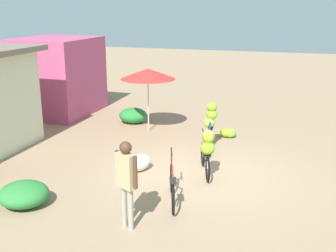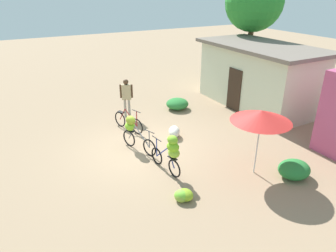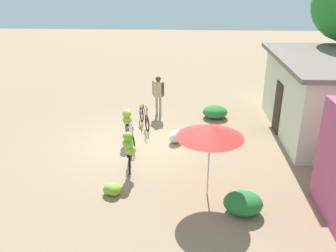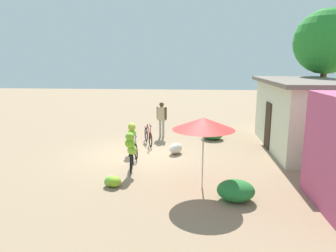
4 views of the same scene
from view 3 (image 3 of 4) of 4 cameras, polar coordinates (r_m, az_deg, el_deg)
The scene contains 11 objects.
ground_plane at distance 13.44m, azimuth -5.56°, elevation -2.83°, with size 60.00×60.00×0.00m, color #9B7E61.
building_low at distance 14.99m, azimuth 22.55°, elevation 4.48°, with size 6.27×3.32×3.00m.
hedge_bush_front_left at distance 15.88m, azimuth 7.49°, elevation 2.25°, with size 1.05×1.08×0.52m, color #2C7C36.
hedge_bush_front_right at distance 9.83m, azimuth 11.84°, elevation -11.90°, with size 0.91×1.03×0.56m, color #277A34.
market_umbrella at distance 9.59m, azimuth 6.72°, elevation -0.84°, with size 1.83×1.83×2.15m.
bicycle_leftmost at distance 14.82m, azimuth -3.80°, elevation 1.28°, with size 1.65×0.61×1.00m.
bicycle_near_pile at distance 13.29m, azimuth -6.38°, elevation 0.38°, with size 1.64×0.66×1.27m.
bicycle_center_loaded at distance 11.26m, azimuth -6.21°, elevation -3.43°, with size 1.55×0.50×1.41m.
banana_pile_on_ground at distance 10.53m, azimuth -8.98°, elevation -9.93°, with size 0.57×0.63×0.32m.
produce_sack at distance 13.45m, azimuth 1.27°, elevation -1.67°, with size 0.70×0.44×0.44m, color silver.
person_vendor at distance 15.80m, azimuth -1.56°, elevation 5.53°, with size 0.35×0.53×1.77m.
Camera 3 is at (11.96, 1.96, 5.82)m, focal length 38.32 mm.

